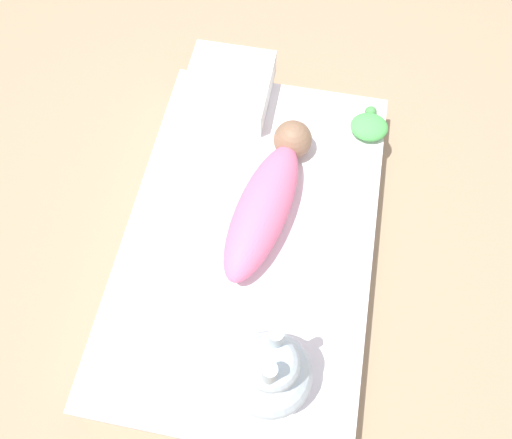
# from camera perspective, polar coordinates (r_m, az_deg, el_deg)

# --- Properties ---
(ground_plane) EXTENTS (12.00, 12.00, 0.00)m
(ground_plane) POSITION_cam_1_polar(r_m,az_deg,el_deg) (1.67, -0.67, -3.64)
(ground_plane) COLOR #9E8466
(bed_mattress) EXTENTS (1.21, 0.76, 0.14)m
(bed_mattress) POSITION_cam_1_polar(r_m,az_deg,el_deg) (1.61, -0.70, -2.66)
(bed_mattress) COLOR white
(bed_mattress) RESTS_ON ground_plane
(swaddled_baby) EXTENTS (0.59, 0.24, 0.13)m
(swaddled_baby) POSITION_cam_1_polar(r_m,az_deg,el_deg) (1.52, 1.36, 2.48)
(swaddled_baby) COLOR pink
(swaddled_baby) RESTS_ON bed_mattress
(pillow) EXTENTS (0.30, 0.29, 0.10)m
(pillow) POSITION_cam_1_polar(r_m,az_deg,el_deg) (1.79, -3.17, 14.80)
(pillow) COLOR white
(pillow) RESTS_ON bed_mattress
(bunny_plush) EXTENTS (0.22, 0.22, 0.40)m
(bunny_plush) POSITION_cam_1_polar(r_m,az_deg,el_deg) (1.28, 1.61, -17.05)
(bunny_plush) COLOR silver
(bunny_plush) RESTS_ON bed_mattress
(turtle_plush) EXTENTS (0.15, 0.13, 0.06)m
(turtle_plush) POSITION_cam_1_polar(r_m,az_deg,el_deg) (1.76, 12.83, 10.40)
(turtle_plush) COLOR #51B756
(turtle_plush) RESTS_ON bed_mattress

